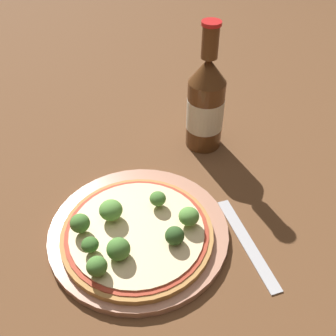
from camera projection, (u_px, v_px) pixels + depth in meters
ground_plane at (130, 229)px, 0.60m from camera, size 3.00×3.00×0.00m
plate at (139, 232)px, 0.59m from camera, size 0.27×0.27×0.01m
pizza at (137, 233)px, 0.57m from camera, size 0.22×0.22×0.01m
broccoli_floret_0 at (97, 266)px, 0.50m from camera, size 0.03×0.03×0.03m
broccoli_floret_1 at (158, 199)px, 0.59m from camera, size 0.02×0.02×0.03m
broccoli_floret_2 at (80, 223)px, 0.55m from camera, size 0.03×0.03×0.03m
broccoli_floret_3 at (111, 211)px, 0.57m from camera, size 0.03×0.03×0.03m
broccoli_floret_4 at (175, 236)px, 0.54m from camera, size 0.03×0.03×0.03m
broccoli_floret_5 at (118, 249)px, 0.52m from camera, size 0.03×0.03×0.03m
broccoli_floret_6 at (90, 245)px, 0.53m from camera, size 0.02×0.02×0.02m
broccoli_floret_7 at (189, 216)px, 0.56m from camera, size 0.03×0.03×0.03m
beer_bottle at (206, 104)px, 0.70m from camera, size 0.07×0.07×0.24m
fork at (247, 242)px, 0.58m from camera, size 0.07×0.17×0.00m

